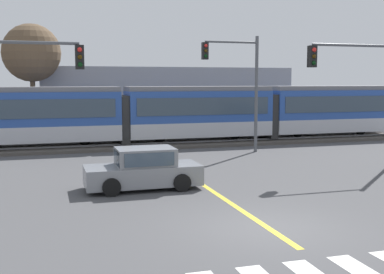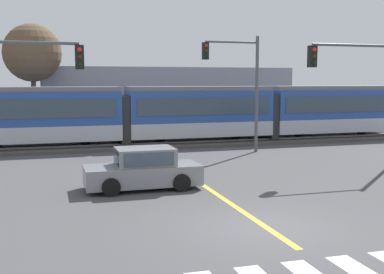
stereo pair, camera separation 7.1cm
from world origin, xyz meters
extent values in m
plane|color=#474749|center=(0.00, 0.00, 0.00)|extent=(200.00, 200.00, 0.00)
cube|color=#4C4742|center=(0.00, 17.22, 0.09)|extent=(120.00, 4.00, 0.18)
cube|color=#939399|center=(0.00, 16.50, 0.23)|extent=(120.00, 0.08, 0.10)
cube|color=#939399|center=(0.00, 17.94, 0.23)|extent=(120.00, 0.08, 0.10)
cube|color=#B7BAC1|center=(-6.01, 17.22, 0.98)|extent=(9.00, 2.60, 0.90)
cube|color=#284C9E|center=(-6.01, 17.22, 2.38)|extent=(9.00, 2.60, 1.90)
cube|color=#384756|center=(-6.01, 15.90, 2.43)|extent=(8.28, 0.04, 1.04)
cube|color=slate|center=(-6.01, 17.22, 3.47)|extent=(9.00, 2.39, 0.28)
cylinder|color=black|center=(-3.53, 17.22, 0.53)|extent=(0.70, 0.20, 0.70)
cube|color=#B7BAC1|center=(3.49, 17.22, 0.98)|extent=(9.00, 2.60, 0.90)
cube|color=#284C9E|center=(3.49, 17.22, 2.38)|extent=(9.00, 2.60, 1.90)
cube|color=#384756|center=(3.49, 15.90, 2.43)|extent=(8.28, 0.04, 1.04)
cube|color=slate|center=(3.49, 17.22, 3.47)|extent=(9.00, 2.39, 0.28)
cylinder|color=black|center=(5.97, 17.22, 0.53)|extent=(0.70, 0.20, 0.70)
cylinder|color=black|center=(1.02, 17.22, 0.53)|extent=(0.70, 0.20, 0.70)
cube|color=#B7BAC1|center=(12.99, 17.22, 0.98)|extent=(9.00, 2.60, 0.90)
cube|color=#284C9E|center=(12.99, 17.22, 2.38)|extent=(9.00, 2.60, 1.90)
cube|color=#384756|center=(12.99, 15.90, 2.43)|extent=(8.28, 0.04, 1.04)
cube|color=slate|center=(12.99, 17.22, 3.47)|extent=(9.00, 2.39, 0.28)
cylinder|color=black|center=(15.47, 17.22, 0.53)|extent=(0.70, 0.20, 0.70)
cylinder|color=black|center=(10.52, 17.22, 0.53)|extent=(0.70, 0.20, 0.70)
cube|color=#2D2D2D|center=(-1.26, 17.22, 1.68)|extent=(0.50, 2.34, 2.80)
cube|color=#2D2D2D|center=(8.24, 17.22, 1.68)|extent=(0.50, 2.34, 2.80)
cube|color=gold|center=(0.00, 6.72, 0.00)|extent=(0.20, 17.00, 0.01)
cube|color=gray|center=(-2.32, 5.67, 0.52)|extent=(4.20, 1.71, 0.72)
cube|color=gray|center=(-2.22, 5.67, 1.20)|extent=(2.10, 1.52, 0.64)
cube|color=#384756|center=(-3.22, 5.67, 1.20)|extent=(0.10, 1.43, 0.52)
cube|color=#384756|center=(-2.22, 4.89, 1.20)|extent=(1.79, 0.04, 0.48)
cylinder|color=black|center=(-3.58, 4.82, 0.32)|extent=(0.64, 0.22, 0.64)
cylinder|color=black|center=(-3.58, 6.52, 0.32)|extent=(0.64, 0.22, 0.64)
cylinder|color=black|center=(-1.06, 4.82, 0.32)|extent=(0.64, 0.22, 0.64)
cylinder|color=black|center=(-1.06, 6.52, 0.32)|extent=(0.64, 0.22, 0.64)
cylinder|color=#515459|center=(-6.38, 7.09, 5.33)|extent=(4.00, 0.12, 0.12)
cube|color=black|center=(-4.38, 7.09, 4.83)|extent=(0.32, 0.28, 0.90)
sphere|color=red|center=(-4.38, 6.94, 5.10)|extent=(0.18, 0.18, 0.18)
sphere|color=#3A2706|center=(-4.38, 6.94, 4.83)|extent=(0.18, 0.18, 0.18)
sphere|color=black|center=(-4.38, 6.94, 4.56)|extent=(0.18, 0.18, 0.18)
cylinder|color=#515459|center=(5.52, 13.02, 3.19)|extent=(0.18, 0.18, 6.38)
cylinder|color=#515459|center=(4.02, 13.02, 6.03)|extent=(3.00, 0.12, 0.12)
cube|color=black|center=(2.52, 13.02, 5.53)|extent=(0.32, 0.28, 0.90)
sphere|color=red|center=(2.52, 12.87, 5.80)|extent=(0.18, 0.18, 0.18)
sphere|color=#3A2706|center=(2.52, 12.87, 5.53)|extent=(0.18, 0.18, 0.18)
sphere|color=black|center=(2.52, 12.87, 5.26)|extent=(0.18, 0.18, 0.18)
cylinder|color=#515459|center=(7.07, 6.49, 5.46)|extent=(4.00, 0.12, 0.12)
cube|color=black|center=(5.07, 6.49, 4.96)|extent=(0.32, 0.28, 0.90)
sphere|color=red|center=(5.07, 6.34, 5.23)|extent=(0.18, 0.18, 0.18)
sphere|color=#3A2706|center=(5.07, 6.34, 4.96)|extent=(0.18, 0.18, 0.18)
sphere|color=black|center=(5.07, 6.34, 4.69)|extent=(0.18, 0.18, 0.18)
cylinder|color=brown|center=(-6.43, 21.75, 2.50)|extent=(0.32, 0.32, 5.01)
sphere|color=brown|center=(-6.43, 21.75, 5.76)|extent=(3.75, 3.75, 3.75)
cube|color=gray|center=(3.44, 25.63, 2.48)|extent=(18.90, 6.00, 4.95)
camera|label=1|loc=(-5.63, -11.49, 3.96)|focal=45.00mm
camera|label=2|loc=(-5.57, -11.51, 3.96)|focal=45.00mm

